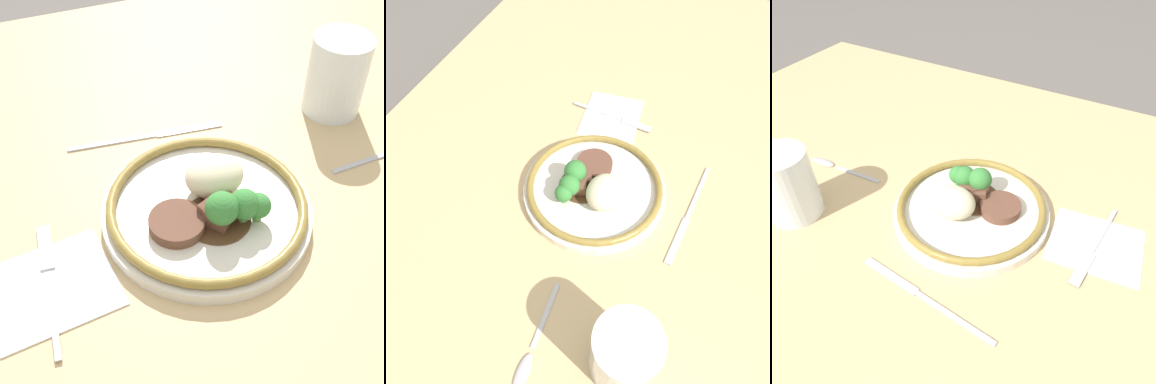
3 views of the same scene
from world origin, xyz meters
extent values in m
plane|color=#5B5651|center=(0.00, 0.00, 0.00)|extent=(8.00, 8.00, 0.00)
cube|color=tan|center=(0.00, 0.00, 0.02)|extent=(1.52, 1.04, 0.05)
cube|color=white|center=(-0.15, -0.08, 0.05)|extent=(0.14, 0.13, 0.00)
cylinder|color=silver|center=(0.04, -0.05, 0.06)|extent=(0.25, 0.25, 0.02)
torus|color=olive|center=(0.04, -0.05, 0.07)|extent=(0.24, 0.24, 0.01)
ellipsoid|color=beige|center=(0.06, -0.03, 0.09)|extent=(0.07, 0.06, 0.05)
cylinder|color=brown|center=(0.00, -0.07, 0.07)|extent=(0.06, 0.06, 0.01)
cylinder|color=#51331E|center=(0.05, -0.07, 0.06)|extent=(0.08, 0.08, 0.00)
cube|color=brown|center=(0.06, -0.07, 0.08)|extent=(0.03, 0.03, 0.02)
cube|color=brown|center=(0.04, -0.07, 0.08)|extent=(0.03, 0.03, 0.02)
cube|color=brown|center=(0.04, -0.07, 0.08)|extent=(0.03, 0.03, 0.02)
cube|color=brown|center=(0.05, -0.08, 0.08)|extent=(0.04, 0.04, 0.03)
cylinder|color=#669E51|center=(0.09, -0.09, 0.07)|extent=(0.01, 0.01, 0.01)
sphere|color=#387F38|center=(0.09, -0.09, 0.09)|extent=(0.03, 0.03, 0.03)
cylinder|color=#669E51|center=(0.07, -0.08, 0.07)|extent=(0.01, 0.01, 0.01)
sphere|color=#387F38|center=(0.07, -0.08, 0.09)|extent=(0.04, 0.04, 0.04)
cylinder|color=#669E51|center=(0.05, -0.08, 0.07)|extent=(0.01, 0.01, 0.02)
sphere|color=#387F38|center=(0.05, -0.08, 0.10)|extent=(0.04, 0.04, 0.04)
cylinder|color=#F4AD19|center=(0.29, 0.08, 0.08)|extent=(0.07, 0.07, 0.07)
cylinder|color=white|center=(0.29, 0.08, 0.10)|extent=(0.08, 0.08, 0.11)
cube|color=#ADADB2|center=(-0.15, -0.12, 0.05)|extent=(0.02, 0.11, 0.00)
cube|color=#ADADB2|center=(-0.14, -0.03, 0.05)|extent=(0.02, 0.07, 0.00)
cube|color=#ADADB2|center=(-0.02, 0.12, 0.05)|extent=(0.13, 0.02, 0.00)
cube|color=#ADADB2|center=(0.08, 0.11, 0.05)|extent=(0.09, 0.02, 0.00)
cube|color=#ADADB2|center=(0.27, -0.04, 0.05)|extent=(0.10, 0.01, 0.00)
camera|label=1|loc=(-0.13, -0.44, 0.53)|focal=50.00mm
camera|label=2|loc=(0.41, 0.07, 0.59)|focal=35.00mm
camera|label=3|loc=(-0.16, 0.33, 0.48)|focal=35.00mm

